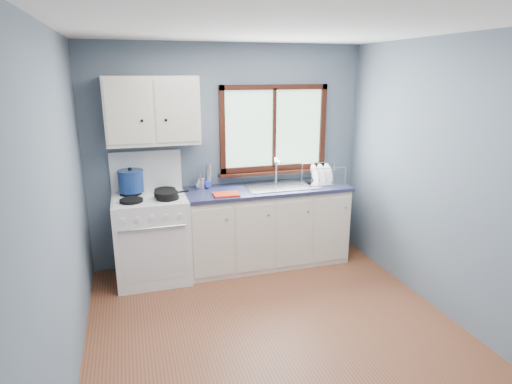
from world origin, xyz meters
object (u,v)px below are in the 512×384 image
object	(u,v)px
utensil_crock	(200,183)
sink	(281,191)
stockpot	(131,181)
base_cabinets	(266,230)
gas_range	(152,235)
thermos	(209,176)
skillet	(166,194)
dish_rack	(322,178)

from	to	relation	value
utensil_crock	sink	bearing A→B (deg)	-10.00
stockpot	utensil_crock	distance (m)	0.75
base_cabinets	gas_range	bearing A→B (deg)	-179.18
stockpot	thermos	bearing A→B (deg)	4.20
skillet	stockpot	world-z (taller)	stockpot
base_cabinets	dish_rack	size ratio (longest dim) A/B	4.08
sink	base_cabinets	bearing A→B (deg)	179.87
gas_range	dish_rack	world-z (taller)	gas_range
utensil_crock	base_cabinets	bearing A→B (deg)	-12.36
utensil_crock	gas_range	bearing A→B (deg)	-162.64
skillet	gas_range	bearing A→B (deg)	126.50
utensil_crock	dish_rack	bearing A→B (deg)	-5.96
stockpot	dish_rack	world-z (taller)	stockpot
thermos	dish_rack	size ratio (longest dim) A/B	0.60
gas_range	stockpot	xyz separation A→B (m)	(-0.17, 0.14, 0.58)
gas_range	stockpot	size ratio (longest dim) A/B	4.08
utensil_crock	thermos	distance (m)	0.13
gas_range	skillet	bearing A→B (deg)	-41.60
thermos	dish_rack	distance (m)	1.34
skillet	dish_rack	world-z (taller)	dish_rack
dish_rack	stockpot	bearing A→B (deg)	179.55
skillet	thermos	world-z (taller)	thermos
skillet	thermos	size ratio (longest dim) A/B	1.40
base_cabinets	sink	xyz separation A→B (m)	(0.18, -0.00, 0.45)
base_cabinets	stockpot	xyz separation A→B (m)	(-1.47, 0.12, 0.67)
sink	utensil_crock	distance (m)	0.94
stockpot	skillet	bearing A→B (deg)	-40.47
thermos	gas_range	bearing A→B (deg)	-163.50
utensil_crock	thermos	xyz separation A→B (m)	(0.10, 0.02, 0.07)
gas_range	thermos	distance (m)	0.90
sink	skillet	world-z (taller)	sink
skillet	dish_rack	xyz separation A→B (m)	(1.83, 0.18, -0.00)
base_cabinets	thermos	size ratio (longest dim) A/B	6.80
utensil_crock	dish_rack	distance (m)	1.44
base_cabinets	skillet	xyz separation A→B (m)	(-1.14, -0.17, 0.57)
stockpot	thermos	xyz separation A→B (m)	(0.85, 0.06, -0.02)
base_cabinets	stockpot	distance (m)	1.62
skillet	utensil_crock	size ratio (longest dim) A/B	1.13
base_cabinets	dish_rack	bearing A→B (deg)	0.93
sink	stockpot	xyz separation A→B (m)	(-1.65, 0.12, 0.22)
dish_rack	thermos	bearing A→B (deg)	175.08
base_cabinets	skillet	world-z (taller)	skillet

